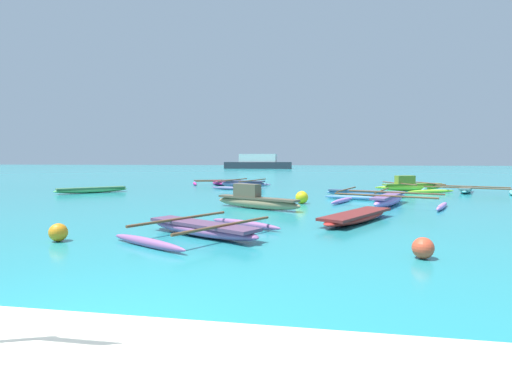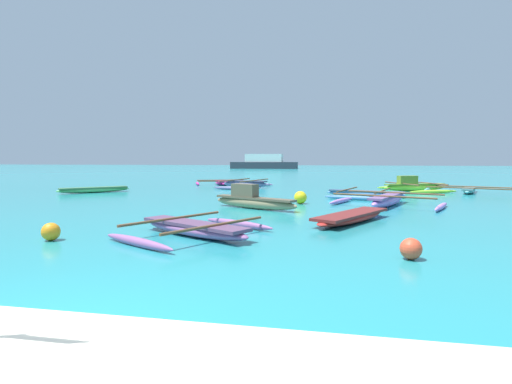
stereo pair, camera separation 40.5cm
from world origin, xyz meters
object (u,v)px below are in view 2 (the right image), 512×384
Objects in this scene: moored_boat_2 at (388,200)px; mooring_buoy_2 at (300,197)px; moored_boat_5 at (94,189)px; moored_boat_4 at (253,200)px; moored_boat_1 at (194,229)px; mooring_buoy_1 at (51,232)px; moored_boat_7 at (414,186)px; moored_boat_0 at (245,184)px; moored_boat_3 at (469,190)px; mooring_buoy_0 at (411,249)px; moored_boat_9 at (365,193)px; distant_ferry at (264,163)px; moored_boat_6 at (352,217)px; moored_boat_8 at (222,182)px.

mooring_buoy_2 reaches higher than moored_boat_2.
moored_boat_4 is at bearing -72.54° from moored_boat_5.
mooring_buoy_1 is at bearing -129.47° from moored_boat_1.
moored_boat_7 is 10.11m from mooring_buoy_2.
moored_boat_4 is (2.76, -11.03, 0.08)m from moored_boat_0.
moored_boat_1 is at bearing -65.17° from moored_boat_4.
moored_boat_3 is 21.08m from moored_boat_5.
moored_boat_4 is at bearing 152.75° from moored_boat_3.
moored_boat_1 is 7.84m from mooring_buoy_2.
moored_boat_9 is at bearing 89.57° from mooring_buoy_0.
distant_ferry is (-21.10, 54.12, 1.02)m from moored_boat_3.
moored_boat_5 is 0.70× the size of moored_boat_9.
moored_boat_0 is 1.05× the size of moored_boat_9.
moored_boat_2 is 5.52m from moored_boat_4.
moored_boat_9 reaches higher than moored_boat_5.
moored_boat_3 is 2.92m from moored_boat_7.
moored_boat_1 is 1.10× the size of moored_boat_6.
moored_boat_2 is at bearing -1.81° from mooring_buoy_2.
moored_boat_8 is (5.11, 8.27, -0.02)m from moored_boat_5.
mooring_buoy_0 is (4.47, -7.02, -0.12)m from moored_boat_4.
moored_boat_2 reaches higher than moored_boat_6.
distant_ferry is at bearing 102.11° from mooring_buoy_0.
mooring_buoy_1 is at bearing -104.87° from moored_boat_9.
mooring_buoy_1 is at bearing 149.02° from moored_boat_6.
moored_boat_3 is 1.16× the size of moored_boat_8.
moored_boat_1 is at bearing -92.61° from moored_boat_5.
moored_boat_2 is (5.52, 7.47, 0.06)m from moored_boat_1.
moored_boat_8 is 0.94× the size of moored_boat_9.
mooring_buoy_1 is (-7.96, -12.59, 0.04)m from moored_boat_9.
moored_boat_1 is 17.63m from moored_boat_7.
moored_boat_8 reaches higher than moored_boat_6.
moored_boat_7 is (17.95, 4.66, 0.12)m from moored_boat_5.
mooring_buoy_1 is at bearing 178.21° from mooring_buoy_0.
moored_boat_3 is 16.24m from moored_boat_8.
mooring_buoy_2 is (1.66, 2.00, -0.06)m from moored_boat_4.
distant_ferry is at bearing 101.32° from mooring_buoy_2.
moored_boat_7 is at bearing 51.12° from moored_boat_8.
moored_boat_4 reaches higher than mooring_buoy_1.
mooring_buoy_0 reaches higher than moored_boat_8.
moored_boat_0 is at bearing 103.66° from moored_boat_3.
moored_boat_2 is 8.60m from moored_boat_7.
moored_boat_3 is 0.38× the size of distant_ferry.
moored_boat_5 is (-7.49, -5.59, -0.07)m from moored_boat_0.
moored_boat_8 is 13.55m from mooring_buoy_2.
moored_boat_9 is 12.83m from mooring_buoy_0.
moored_boat_5 is at bearing -161.13° from moored_boat_9.
moored_boat_4 reaches higher than moored_boat_6.
moored_boat_5 is 0.72× the size of moored_boat_7.
moored_boat_4 is at bearing 122.51° from mooring_buoy_0.
mooring_buoy_2 is (-8.82, -7.27, 0.11)m from moored_boat_3.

